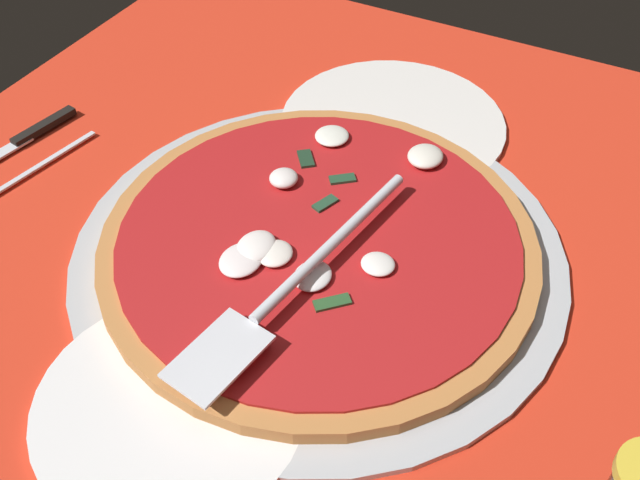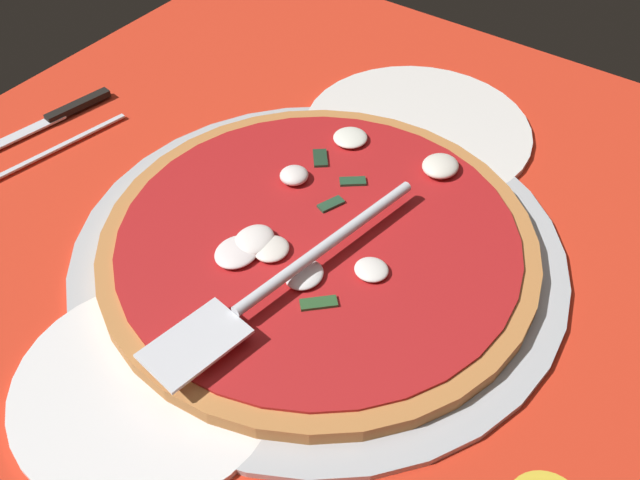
{
  "view_description": "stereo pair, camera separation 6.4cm",
  "coord_description": "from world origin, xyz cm",
  "px_view_note": "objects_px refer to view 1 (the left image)",
  "views": [
    {
      "loc": [
        -41.75,
        -22.11,
        49.76
      ],
      "look_at": [
        0.21,
        -0.04,
        2.1
      ],
      "focal_mm": 40.77,
      "sensor_mm": 36.0,
      "label": 1
    },
    {
      "loc": [
        -38.36,
        -27.6,
        49.76
      ],
      "look_at": [
        0.21,
        -0.04,
        2.1
      ],
      "focal_mm": 40.77,
      "sensor_mm": 36.0,
      "label": 2
    }
  ],
  "objects_px": {
    "pizza": "(320,240)",
    "place_setting_far": "(14,165)",
    "dinner_plate_left": "(171,405)",
    "pizza_server": "(296,279)",
    "dinner_plate_right": "(393,124)"
  },
  "relations": [
    {
      "from": "pizza",
      "to": "pizza_server",
      "type": "bearing_deg",
      "value": -167.61
    },
    {
      "from": "pizza_server",
      "to": "place_setting_far",
      "type": "relative_size",
      "value": 1.27
    },
    {
      "from": "pizza",
      "to": "pizza_server",
      "type": "xyz_separation_m",
      "value": [
        -0.07,
        -0.02,
        0.03
      ]
    },
    {
      "from": "dinner_plate_left",
      "to": "pizza_server",
      "type": "distance_m",
      "value": 0.14
    },
    {
      "from": "dinner_plate_left",
      "to": "pizza",
      "type": "height_order",
      "value": "pizza"
    },
    {
      "from": "dinner_plate_right",
      "to": "place_setting_far",
      "type": "bearing_deg",
      "value": 127.87
    },
    {
      "from": "dinner_plate_left",
      "to": "place_setting_far",
      "type": "xyz_separation_m",
      "value": [
        0.16,
        0.32,
        -0.0
      ]
    },
    {
      "from": "dinner_plate_left",
      "to": "place_setting_far",
      "type": "height_order",
      "value": "place_setting_far"
    },
    {
      "from": "pizza_server",
      "to": "place_setting_far",
      "type": "height_order",
      "value": "pizza_server"
    },
    {
      "from": "dinner_plate_left",
      "to": "pizza",
      "type": "bearing_deg",
      "value": -7.0
    },
    {
      "from": "dinner_plate_right",
      "to": "pizza_server",
      "type": "height_order",
      "value": "pizza_server"
    },
    {
      "from": "pizza",
      "to": "dinner_plate_right",
      "type": "bearing_deg",
      "value": 5.38
    },
    {
      "from": "pizza_server",
      "to": "place_setting_far",
      "type": "xyz_separation_m",
      "value": [
        0.03,
        0.36,
        -0.04
      ]
    },
    {
      "from": "dinner_plate_right",
      "to": "pizza_server",
      "type": "xyz_separation_m",
      "value": [
        -0.29,
        -0.04,
        0.04
      ]
    },
    {
      "from": "pizza",
      "to": "place_setting_far",
      "type": "height_order",
      "value": "pizza"
    }
  ]
}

